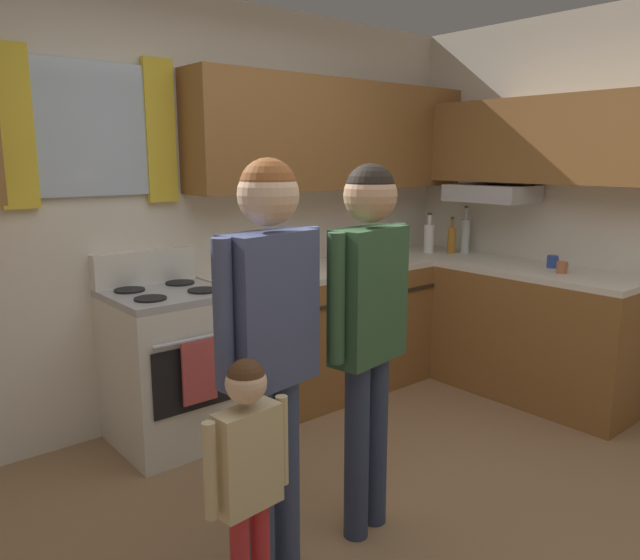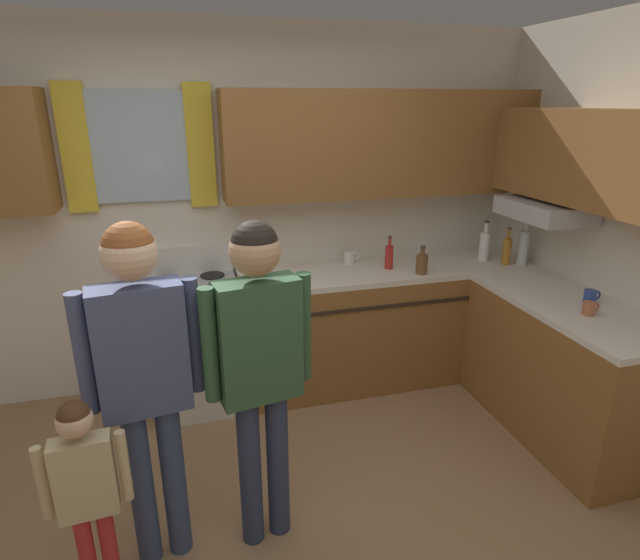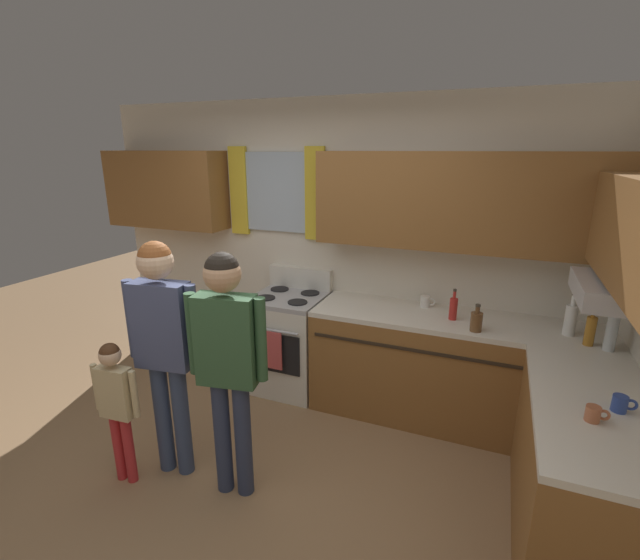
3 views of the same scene
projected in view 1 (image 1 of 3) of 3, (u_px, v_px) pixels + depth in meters
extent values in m
plane|color=#93704C|center=(397.00, 546.00, 2.60)|extent=(12.00, 12.00, 0.00)
cube|color=silver|center=(177.00, 213.00, 3.77)|extent=(4.60, 0.10, 2.60)
cube|color=silver|center=(92.00, 129.00, 3.30)|extent=(0.60, 0.03, 0.72)
cube|color=yellow|center=(14.00, 127.00, 3.04)|extent=(0.18, 0.04, 0.82)
cube|color=yellow|center=(160.00, 131.00, 3.54)|extent=(0.18, 0.04, 0.82)
cube|color=brown|center=(338.00, 136.00, 4.24)|extent=(2.30, 0.32, 0.74)
cube|color=brown|center=(526.00, 141.00, 4.23)|extent=(0.32, 1.74, 0.57)
cube|color=#B7B7BC|center=(491.00, 193.00, 4.43)|extent=(0.40, 0.60, 0.12)
cube|color=brown|center=(354.00, 326.00, 4.42)|extent=(2.24, 0.62, 0.86)
cube|color=silver|center=(355.00, 266.00, 4.33)|extent=(2.24, 0.62, 0.04)
cube|color=brown|center=(537.00, 336.00, 4.19)|extent=(0.62, 1.35, 0.86)
cube|color=silver|center=(542.00, 272.00, 4.10)|extent=(0.62, 1.35, 0.04)
cube|color=#2D2319|center=(386.00, 295.00, 4.12)|extent=(2.12, 0.01, 0.02)
cube|color=silver|center=(170.00, 371.00, 3.50)|extent=(0.62, 0.62, 0.86)
cube|color=black|center=(197.00, 377.00, 3.26)|extent=(0.50, 0.01, 0.36)
cylinder|color=#ADADB2|center=(197.00, 339.00, 3.20)|extent=(0.50, 0.02, 0.02)
cube|color=#ADADB2|center=(166.00, 295.00, 3.41)|extent=(0.62, 0.62, 0.04)
cube|color=silver|center=(145.00, 267.00, 3.59)|extent=(0.62, 0.08, 0.20)
cylinder|color=black|center=(150.00, 299.00, 3.21)|extent=(0.17, 0.17, 0.01)
cylinder|color=black|center=(203.00, 290.00, 3.41)|extent=(0.17, 0.17, 0.01)
cylinder|color=black|center=(129.00, 290.00, 3.41)|extent=(0.17, 0.17, 0.01)
cylinder|color=black|center=(180.00, 283.00, 3.61)|extent=(0.17, 0.17, 0.01)
cube|color=#CC4C4C|center=(199.00, 372.00, 3.22)|extent=(0.20, 0.02, 0.34)
cylinder|color=brown|center=(391.00, 254.00, 4.26)|extent=(0.08, 0.08, 0.14)
cylinder|color=brown|center=(392.00, 241.00, 4.24)|extent=(0.03, 0.03, 0.05)
cylinder|color=#3F382D|center=(392.00, 236.00, 4.24)|extent=(0.04, 0.04, 0.02)
cylinder|color=white|center=(429.00, 239.00, 4.78)|extent=(0.08, 0.08, 0.22)
cylinder|color=white|center=(430.00, 220.00, 4.75)|extent=(0.03, 0.03, 0.08)
cylinder|color=#3F382D|center=(430.00, 214.00, 4.74)|extent=(0.03, 0.03, 0.02)
cylinder|color=#B27223|center=(452.00, 241.00, 4.74)|extent=(0.06, 0.06, 0.20)
cylinder|color=#B27223|center=(452.00, 223.00, 4.71)|extent=(0.02, 0.02, 0.07)
cylinder|color=#3F382D|center=(453.00, 218.00, 4.70)|extent=(0.03, 0.03, 0.02)
cylinder|color=red|center=(355.00, 252.00, 4.28)|extent=(0.06, 0.06, 0.17)
cylinder|color=red|center=(356.00, 236.00, 4.25)|extent=(0.02, 0.02, 0.06)
cylinder|color=#3F382D|center=(356.00, 230.00, 4.25)|extent=(0.03, 0.03, 0.02)
cylinder|color=silver|center=(465.00, 236.00, 4.77)|extent=(0.07, 0.07, 0.26)
cylinder|color=silver|center=(466.00, 214.00, 4.73)|extent=(0.03, 0.03, 0.09)
cylinder|color=#3F382D|center=(466.00, 207.00, 4.72)|extent=(0.03, 0.03, 0.02)
cylinder|color=#2D479E|center=(552.00, 262.00, 4.13)|extent=(0.07, 0.07, 0.08)
torus|color=#2D479E|center=(556.00, 260.00, 4.16)|extent=(0.06, 0.01, 0.06)
cylinder|color=#B76642|center=(562.00, 267.00, 3.93)|extent=(0.07, 0.07, 0.08)
torus|color=#B76642|center=(566.00, 266.00, 3.96)|extent=(0.06, 0.01, 0.06)
cylinder|color=white|center=(310.00, 257.00, 4.28)|extent=(0.08, 0.08, 0.09)
torus|color=white|center=(316.00, 256.00, 4.31)|extent=(0.07, 0.01, 0.07)
cylinder|color=#38476B|center=(286.00, 474.00, 2.41)|extent=(0.11, 0.11, 0.81)
cylinder|color=#38476B|center=(260.00, 489.00, 2.30)|extent=(0.11, 0.11, 0.81)
cube|color=#47517A|center=(270.00, 309.00, 2.22)|extent=(0.39, 0.21, 0.57)
cylinder|color=#47517A|center=(311.00, 293.00, 2.38)|extent=(0.07, 0.07, 0.53)
cylinder|color=#47517A|center=(223.00, 315.00, 2.05)|extent=(0.07, 0.07, 0.53)
sphere|color=beige|center=(268.00, 195.00, 2.14)|extent=(0.22, 0.22, 0.22)
sphere|color=brown|center=(268.00, 187.00, 2.13)|extent=(0.20, 0.20, 0.20)
cylinder|color=#2D3856|center=(375.00, 440.00, 2.71)|extent=(0.11, 0.11, 0.80)
cylinder|color=#2D3856|center=(357.00, 452.00, 2.60)|extent=(0.11, 0.11, 0.80)
cube|color=#335938|center=(369.00, 295.00, 2.52)|extent=(0.39, 0.22, 0.56)
cylinder|color=#335938|center=(397.00, 282.00, 2.68)|extent=(0.07, 0.07, 0.52)
cylinder|color=#335938|center=(336.00, 299.00, 2.35)|extent=(0.07, 0.07, 0.52)
sphere|color=tan|center=(370.00, 195.00, 2.44)|extent=(0.22, 0.22, 0.22)
sphere|color=black|center=(370.00, 189.00, 2.44)|extent=(0.20, 0.20, 0.20)
cube|color=#D1BC8C|center=(248.00, 459.00, 1.99)|extent=(0.23, 0.11, 0.35)
cylinder|color=#D1BC8C|center=(282.00, 440.00, 2.09)|extent=(0.04, 0.04, 0.32)
cylinder|color=#D1BC8C|center=(210.00, 471.00, 1.88)|extent=(0.04, 0.04, 0.32)
sphere|color=beige|center=(246.00, 383.00, 1.94)|extent=(0.14, 0.14, 0.14)
sphere|color=#4C2D19|center=(246.00, 378.00, 1.93)|extent=(0.12, 0.12, 0.12)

